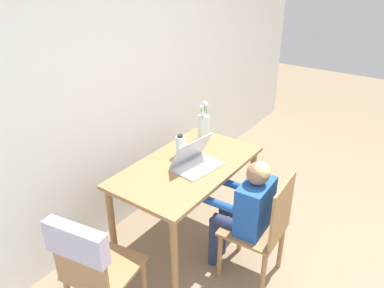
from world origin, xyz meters
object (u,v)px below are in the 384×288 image
at_px(person_seated, 248,206).
at_px(flower_vase, 204,126).
at_px(water_bottle, 180,146).
at_px(chair_spare, 89,260).
at_px(chair_occupied, 262,229).
at_px(laptop, 195,160).

distance_m(person_seated, flower_vase, 0.84).
bearing_deg(person_seated, water_bottle, -99.31).
bearing_deg(person_seated, chair_spare, -30.13).
xyz_separation_m(chair_occupied, laptop, (0.01, 0.59, 0.36)).
distance_m(flower_vase, water_bottle, 0.36).
bearing_deg(flower_vase, water_bottle, -176.14).
bearing_deg(chair_spare, laptop, -102.49).
xyz_separation_m(laptop, water_bottle, (0.06, 0.18, 0.04)).
bearing_deg(chair_spare, flower_vase, -93.58).
bearing_deg(chair_occupied, flower_vase, -121.32).
relative_size(chair_occupied, water_bottle, 4.57).
distance_m(chair_occupied, person_seated, 0.19).
distance_m(chair_spare, laptop, 1.03).
distance_m(chair_occupied, flower_vase, 1.00).
xyz_separation_m(flower_vase, water_bottle, (-0.36, -0.02, -0.03)).
relative_size(chair_spare, person_seated, 0.91).
xyz_separation_m(person_seated, flower_vase, (0.43, 0.67, 0.28)).
height_order(chair_occupied, flower_vase, flower_vase).
xyz_separation_m(chair_spare, water_bottle, (1.07, 0.13, 0.26)).
height_order(laptop, flower_vase, flower_vase).
xyz_separation_m(chair_occupied, chair_spare, (-1.00, 0.63, 0.14)).
xyz_separation_m(chair_occupied, flower_vase, (0.43, 0.79, 0.43)).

